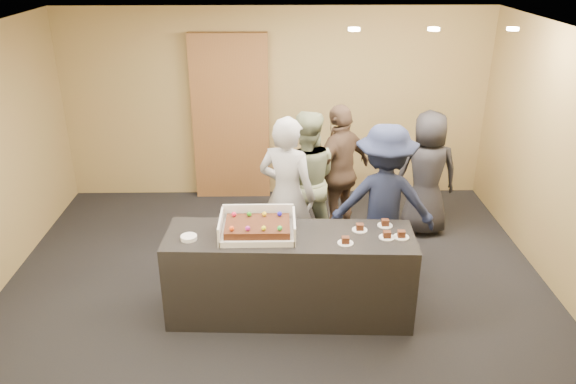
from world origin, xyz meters
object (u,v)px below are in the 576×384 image
object	(u,v)px
storage_cabinet	(231,118)
person_navy_man	(384,203)
plate_stack	(189,238)
serving_counter	(290,275)
cake_box	(258,230)
sheet_cake	(257,226)
person_brown_extra	(340,172)
person_sage_man	(305,181)
person_server_grey	(287,196)
person_dark_suit	(426,174)

from	to	relation	value
storage_cabinet	person_navy_man	distance (m)	2.86
plate_stack	serving_counter	bearing A→B (deg)	4.20
plate_stack	cake_box	bearing A→B (deg)	8.49
sheet_cake	person_brown_extra	size ratio (longest dim) A/B	0.36
person_sage_man	storage_cabinet	bearing A→B (deg)	-57.60
serving_counter	person_brown_extra	distance (m)	1.85
person_server_grey	person_sage_man	world-z (taller)	person_server_grey
person_navy_man	person_brown_extra	bearing A→B (deg)	-61.50
plate_stack	person_sage_man	world-z (taller)	person_sage_man
plate_stack	person_dark_suit	xyz separation A→B (m)	(2.71, 1.81, -0.11)
serving_counter	person_brown_extra	size ratio (longest dim) A/B	1.39
storage_cabinet	person_navy_man	bearing A→B (deg)	-50.45
sheet_cake	person_sage_man	distance (m)	1.53
plate_stack	person_navy_man	distance (m)	2.15
storage_cabinet	plate_stack	xyz separation A→B (m)	(-0.18, -3.01, -0.26)
storage_cabinet	person_server_grey	size ratio (longest dim) A/B	1.30
person_navy_man	person_dark_suit	distance (m)	1.23
person_sage_man	person_navy_man	size ratio (longest dim) A/B	0.97
plate_stack	sheet_cake	bearing A→B (deg)	6.19
serving_counter	person_dark_suit	distance (m)	2.50
person_navy_man	person_dark_suit	world-z (taller)	person_navy_man
serving_counter	person_brown_extra	bearing A→B (deg)	71.08
cake_box	serving_counter	bearing A→B (deg)	-4.95
person_server_grey	person_navy_man	xyz separation A→B (m)	(1.05, -0.13, -0.03)
sheet_cake	plate_stack	bearing A→B (deg)	-173.81
person_server_grey	person_dark_suit	size ratio (longest dim) A/B	1.13
person_sage_man	person_navy_man	xyz separation A→B (m)	(0.82, -0.68, 0.02)
person_server_grey	person_sage_man	bearing A→B (deg)	-87.50
sheet_cake	person_dark_suit	bearing A→B (deg)	40.20
person_brown_extra	person_dark_suit	world-z (taller)	person_brown_extra
serving_counter	plate_stack	xyz separation A→B (m)	(-0.96, -0.07, 0.47)
person_brown_extra	person_dark_suit	bearing A→B (deg)	140.47
person_brown_extra	person_dark_suit	xyz separation A→B (m)	(1.10, 0.06, -0.06)
serving_counter	sheet_cake	distance (m)	0.63
person_server_grey	person_brown_extra	distance (m)	1.05
sheet_cake	person_dark_suit	size ratio (longest dim) A/B	0.38
serving_counter	person_navy_man	distance (m)	1.35
storage_cabinet	serving_counter	bearing A→B (deg)	-75.27
storage_cabinet	plate_stack	size ratio (longest dim) A/B	15.23
sheet_cake	cake_box	bearing A→B (deg)	89.03
storage_cabinet	sheet_cake	distance (m)	2.98
storage_cabinet	person_dark_suit	world-z (taller)	storage_cabinet
person_sage_man	plate_stack	bearing A→B (deg)	51.39
sheet_cake	person_navy_man	xyz separation A→B (m)	(1.34, 0.75, -0.12)
serving_counter	person_dark_suit	world-z (taller)	person_dark_suit
storage_cabinet	cake_box	xyz separation A→B (m)	(0.47, -2.91, -0.24)
plate_stack	person_navy_man	size ratio (longest dim) A/B	0.09
person_navy_man	sheet_cake	bearing A→B (deg)	35.67
sheet_cake	person_server_grey	xyz separation A→B (m)	(0.30, 0.88, -0.09)
sheet_cake	person_brown_extra	distance (m)	1.94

